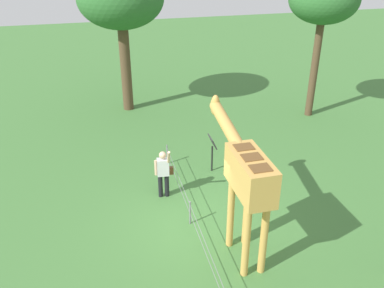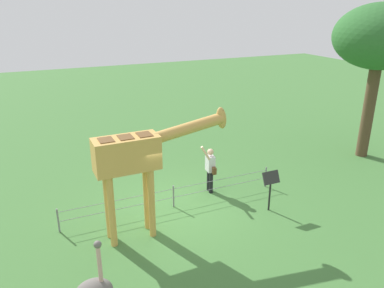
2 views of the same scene
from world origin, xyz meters
name	(u,v)px [view 1 (image 1 of 2)]	position (x,y,z in m)	size (l,w,h in m)	color
ground_plane	(198,222)	(0.00, 0.00, 0.00)	(60.00, 60.00, 0.00)	#427538
giraffe	(245,173)	(-1.35, -0.78, 2.33)	(3.82, 0.72, 3.44)	gold
visitor	(164,171)	(1.53, 0.71, 0.90)	(0.56, 0.59, 1.78)	black
tree_east	(324,1)	(6.34, -6.78, 4.93)	(2.81, 2.81, 5.99)	brown
tree_northeast	(121,0)	(8.98, 1.04, 4.86)	(3.62, 3.62, 6.20)	brown
info_sign	(212,146)	(2.66, -1.17, 0.95)	(0.56, 0.21, 1.32)	black
wire_fence	(190,212)	(0.00, 0.24, 0.40)	(7.05, 0.05, 0.75)	slate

